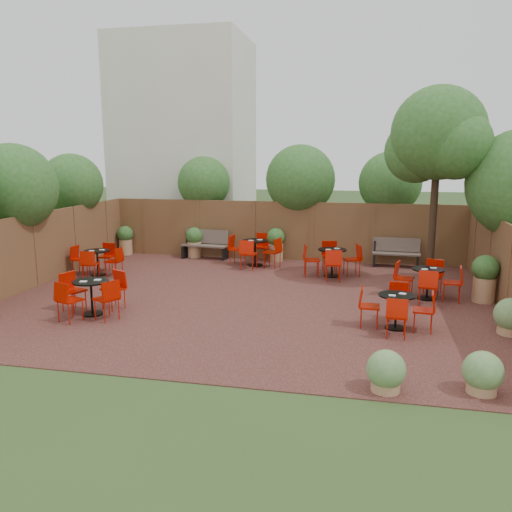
# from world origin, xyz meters

# --- Properties ---
(ground) EXTENTS (80.00, 80.00, 0.00)m
(ground) POSITION_xyz_m (0.00, 0.00, 0.00)
(ground) COLOR #354F23
(ground) RESTS_ON ground
(courtyard_paving) EXTENTS (12.00, 10.00, 0.02)m
(courtyard_paving) POSITION_xyz_m (0.00, 0.00, 0.01)
(courtyard_paving) COLOR #3A1B17
(courtyard_paving) RESTS_ON ground
(fence_back) EXTENTS (12.00, 0.08, 2.00)m
(fence_back) POSITION_xyz_m (0.00, 5.00, 1.00)
(fence_back) COLOR brown
(fence_back) RESTS_ON ground
(fence_left) EXTENTS (0.08, 10.00, 2.00)m
(fence_left) POSITION_xyz_m (-6.00, 0.00, 1.00)
(fence_left) COLOR brown
(fence_left) RESTS_ON ground
(fence_right) EXTENTS (0.08, 10.00, 2.00)m
(fence_right) POSITION_xyz_m (6.00, 0.00, 1.00)
(fence_right) COLOR brown
(fence_right) RESTS_ON ground
(neighbour_building) EXTENTS (5.00, 4.00, 8.00)m
(neighbour_building) POSITION_xyz_m (-4.50, 8.00, 4.00)
(neighbour_building) COLOR silver
(neighbour_building) RESTS_ON ground
(overhang_foliage) EXTENTS (15.98, 10.63, 2.79)m
(overhang_foliage) POSITION_xyz_m (-0.99, 2.14, 2.72)
(overhang_foliage) COLOR #29591D
(overhang_foliage) RESTS_ON ground
(courtyard_tree) EXTENTS (2.66, 2.56, 5.33)m
(courtyard_tree) POSITION_xyz_m (4.53, 2.42, 3.94)
(courtyard_tree) COLOR black
(courtyard_tree) RESTS_ON courtyard_paving
(park_bench_left) EXTENTS (1.64, 0.70, 0.99)m
(park_bench_left) POSITION_xyz_m (-2.63, 4.63, 0.53)
(park_bench_left) COLOR brown
(park_bench_left) RESTS_ON courtyard_paving
(park_bench_right) EXTENTS (1.50, 0.55, 0.92)m
(park_bench_right) POSITION_xyz_m (3.74, 4.62, 0.49)
(park_bench_right) COLOR brown
(park_bench_right) RESTS_ON courtyard_paving
(bistro_tables) EXTENTS (10.91, 7.58, 0.96)m
(bistro_tables) POSITION_xyz_m (0.11, 1.08, 0.48)
(bistro_tables) COLOR black
(bistro_tables) RESTS_ON courtyard_paving
(planters) EXTENTS (11.90, 4.44, 1.16)m
(planters) POSITION_xyz_m (-0.22, 3.55, 0.61)
(planters) COLOR #A67C53
(planters) RESTS_ON courtyard_paving
(low_shrubs) EXTENTS (3.17, 3.79, 0.74)m
(low_shrubs) POSITION_xyz_m (4.67, -3.24, 0.35)
(low_shrubs) COLOR #A67C53
(low_shrubs) RESTS_ON courtyard_paving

